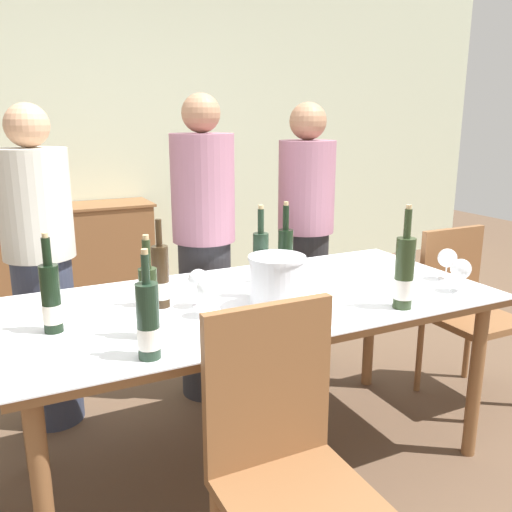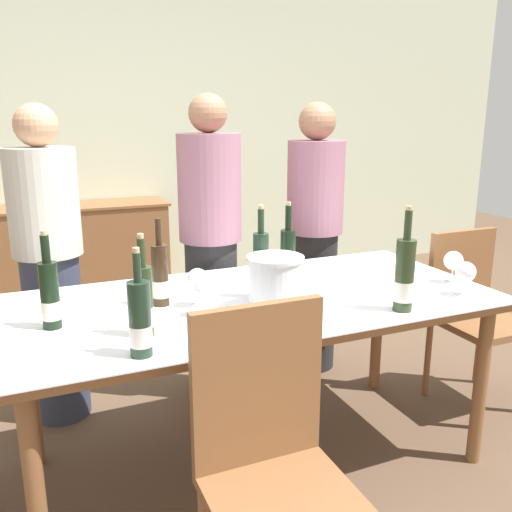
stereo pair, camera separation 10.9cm
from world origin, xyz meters
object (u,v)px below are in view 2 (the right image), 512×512
at_px(chair_right_end, 473,305).
at_px(wine_bottle_6, 140,321).
at_px(chair_near_front, 271,452).
at_px(wine_glass_1, 453,261).
at_px(wine_glass_2, 197,280).
at_px(wine_bottle_2, 144,302).
at_px(wine_bottle_4, 50,296).
at_px(wine_bottle_1, 288,257).
at_px(wine_bottle_5, 160,276).
at_px(wine_glass_0, 465,273).
at_px(dining_table, 256,313).
at_px(wine_bottle_3, 260,266).
at_px(wine_glass_3, 205,290).
at_px(wine_bottle_0, 404,277).
at_px(ice_bucket, 275,281).
at_px(person_host, 50,269).
at_px(person_guest_right, 314,240).
at_px(sideboard_cabinet, 73,256).

bearing_deg(chair_right_end, wine_bottle_6, -166.02).
bearing_deg(chair_near_front, chair_right_end, 26.86).
xyz_separation_m(wine_glass_1, wine_glass_2, (-1.16, 0.15, 0.01)).
xyz_separation_m(wine_bottle_2, wine_bottle_4, (-0.29, 0.20, -0.00)).
relative_size(wine_bottle_4, chair_near_front, 0.36).
distance_m(wine_bottle_1, wine_bottle_6, 0.92).
relative_size(wine_bottle_2, wine_glass_1, 2.45).
height_order(wine_bottle_5, wine_glass_0, wine_bottle_5).
height_order(dining_table, wine_bottle_3, wine_bottle_3).
bearing_deg(wine_glass_3, wine_bottle_4, 169.39).
bearing_deg(wine_glass_3, wine_bottle_0, -18.58).
distance_m(dining_table, wine_bottle_3, 0.20).
relative_size(ice_bucket, wine_bottle_1, 0.61).
height_order(ice_bucket, wine_glass_2, ice_bucket).
bearing_deg(chair_near_front, wine_glass_1, 25.27).
distance_m(wine_glass_1, chair_right_end, 0.57).
bearing_deg(wine_bottle_5, chair_near_front, -80.14).
xyz_separation_m(wine_bottle_6, wine_glass_0, (1.38, 0.06, -0.02)).
xyz_separation_m(wine_bottle_1, wine_bottle_3, (-0.19, -0.13, 0.01)).
distance_m(wine_bottle_0, wine_bottle_2, 0.98).
bearing_deg(wine_glass_0, wine_bottle_2, 175.91).
relative_size(wine_bottle_0, wine_bottle_2, 1.14).
xyz_separation_m(wine_bottle_3, person_host, (-0.79, 0.77, -0.12)).
xyz_separation_m(chair_right_end, person_guest_right, (-0.59, 0.69, 0.26)).
relative_size(dining_table, wine_bottle_2, 5.58).
relative_size(sideboard_cabinet, wine_bottle_0, 3.78).
height_order(ice_bucket, person_host, person_host).
height_order(wine_bottle_3, wine_glass_3, wine_bottle_3).
height_order(wine_bottle_3, wine_bottle_6, wine_bottle_3).
height_order(dining_table, wine_bottle_2, wine_bottle_2).
xyz_separation_m(sideboard_cabinet, chair_near_front, (0.29, -3.24, 0.14)).
distance_m(wine_bottle_3, wine_glass_3, 0.31).
distance_m(chair_right_end, chair_near_front, 1.73).
height_order(wine_bottle_3, chair_near_front, wine_bottle_3).
relative_size(wine_glass_1, person_guest_right, 0.09).
bearing_deg(wine_bottle_0, wine_bottle_2, 171.57).
bearing_deg(chair_right_end, wine_bottle_2, -170.47).
height_order(wine_glass_0, chair_near_front, chair_near_front).
height_order(wine_bottle_0, wine_bottle_1, wine_bottle_0).
xyz_separation_m(wine_glass_3, chair_right_end, (1.55, 0.20, -0.35)).
bearing_deg(sideboard_cabinet, chair_right_end, -53.30).
relative_size(wine_bottle_2, wine_bottle_3, 0.92).
distance_m(wine_bottle_2, wine_glass_3, 0.27).
distance_m(wine_bottle_6, wine_glass_3, 0.39).
bearing_deg(wine_glass_1, wine_glass_0, -117.40).
xyz_separation_m(wine_bottle_5, wine_glass_1, (1.29, -0.22, -0.02)).
bearing_deg(wine_glass_1, dining_table, 170.48).
bearing_deg(ice_bucket, dining_table, 97.00).
bearing_deg(wine_bottle_6, wine_bottle_1, 33.48).
distance_m(wine_bottle_6, wine_glass_0, 1.38).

